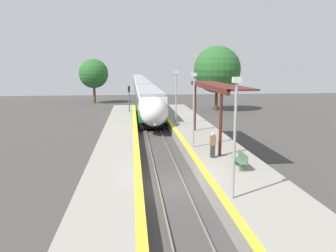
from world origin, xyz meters
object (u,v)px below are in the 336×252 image
platform_bench (241,160)px  lamppost_mid (194,105)px  railway_signal (129,99)px  lamppost_near (235,131)px  person_waiting (213,145)px  lamppost_far (176,94)px  train (141,87)px

platform_bench → lamppost_mid: (-1.77, 5.14, 2.54)m
railway_signal → lamppost_near: (4.66, -28.38, 1.33)m
person_waiting → lamppost_near: (-0.70, -6.45, 2.17)m
lamppost_near → lamppost_far: size_ratio=1.00×
train → person_waiting: train is taller
train → lamppost_near: 58.74m
platform_bench → railway_signal: (-6.43, 24.22, 1.21)m
train → lamppost_far: lamppost_far is taller
platform_bench → person_waiting: bearing=114.9°
railway_signal → lamppost_far: (4.66, -9.76, 1.33)m
train → person_waiting: size_ratio=52.42×
railway_signal → platform_bench: bearing=-75.1°
platform_bench → lamppost_near: 5.19m
platform_bench → lamppost_mid: 6.00m
platform_bench → lamppost_far: bearing=97.0°
lamppost_near → train: bearing=92.2°
railway_signal → lamppost_mid: bearing=-76.3°
train → lamppost_mid: size_ratio=16.20×
person_waiting → lamppost_near: bearing=-96.2°
train → person_waiting: (2.92, -52.22, -0.52)m
person_waiting → lamppost_near: size_ratio=0.31×
train → lamppost_far: 40.15m
railway_signal → person_waiting: bearing=-76.3°
train → railway_signal: (-2.44, -30.29, 0.33)m
platform_bench → train: bearing=94.2°
train → platform_bench: 54.66m
lamppost_near → platform_bench: bearing=67.0°
person_waiting → railway_signal: railway_signal is taller
platform_bench → railway_signal: size_ratio=0.38×
lamppost_far → platform_bench: bearing=-83.0°
platform_bench → lamppost_near: size_ratio=0.30×
person_waiting → railway_signal: size_ratio=0.39×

